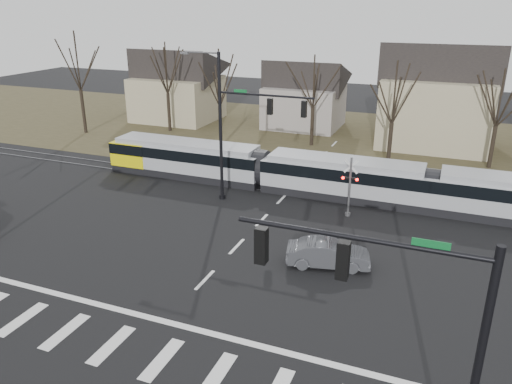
% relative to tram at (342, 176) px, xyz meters
% --- Properties ---
extents(ground, '(140.00, 140.00, 0.00)m').
position_rel_tram_xyz_m(ground, '(-3.80, -16.00, -1.56)').
color(ground, black).
extents(grass_verge, '(140.00, 28.00, 0.01)m').
position_rel_tram_xyz_m(grass_verge, '(-3.80, 16.00, -1.56)').
color(grass_verge, '#38331E').
rests_on(grass_verge, ground).
extents(crosswalk, '(27.00, 2.60, 0.01)m').
position_rel_tram_xyz_m(crosswalk, '(-3.80, -20.00, -1.56)').
color(crosswalk, silver).
rests_on(crosswalk, ground).
extents(stop_line, '(28.00, 0.35, 0.01)m').
position_rel_tram_xyz_m(stop_line, '(-3.80, -17.80, -1.56)').
color(stop_line, silver).
rests_on(stop_line, ground).
extents(lane_dashes, '(0.18, 30.00, 0.01)m').
position_rel_tram_xyz_m(lane_dashes, '(-3.80, -0.00, -1.56)').
color(lane_dashes, silver).
rests_on(lane_dashes, ground).
extents(rail_pair, '(90.00, 1.52, 0.06)m').
position_rel_tram_xyz_m(rail_pair, '(-3.80, -0.20, -1.53)').
color(rail_pair, '#59595E').
rests_on(rail_pair, ground).
extents(tram, '(37.80, 2.81, 2.87)m').
position_rel_tram_xyz_m(tram, '(0.00, 0.00, 0.00)').
color(tram, gray).
rests_on(tram, ground).
extents(sedan, '(3.56, 5.10, 1.45)m').
position_rel_tram_xyz_m(sedan, '(1.61, -10.25, -0.84)').
color(sedan, '#424348').
rests_on(sedan, ground).
extents(signal_pole_near_right, '(6.72, 0.44, 8.00)m').
position_rel_tram_xyz_m(signal_pole_near_right, '(6.31, -22.00, 3.60)').
color(signal_pole_near_right, black).
rests_on(signal_pole_near_right, ground).
extents(signal_pole_far, '(9.28, 0.44, 10.20)m').
position_rel_tram_xyz_m(signal_pole_far, '(-6.21, -3.50, 4.14)').
color(signal_pole_far, black).
rests_on(signal_pole_far, ground).
extents(rail_crossing_signal, '(1.08, 0.36, 4.00)m').
position_rel_tram_xyz_m(rail_crossing_signal, '(1.20, -3.21, 0.32)').
color(rail_crossing_signal, '#59595B').
rests_on(rail_crossing_signal, ground).
extents(tree_row, '(59.20, 7.20, 10.00)m').
position_rel_tram_xyz_m(tree_row, '(-1.80, 10.00, 3.44)').
color(tree_row, black).
rests_on(tree_row, ground).
extents(house_a, '(9.72, 8.64, 8.60)m').
position_rel_tram_xyz_m(house_a, '(-23.80, 18.00, 2.90)').
color(house_a, gray).
rests_on(house_a, ground).
extents(house_b, '(8.64, 7.56, 7.65)m').
position_rel_tram_xyz_m(house_b, '(-8.80, 20.00, 2.41)').
color(house_b, gray).
rests_on(house_b, ground).
extents(house_c, '(10.80, 8.64, 10.10)m').
position_rel_tram_xyz_m(house_c, '(5.20, 17.00, 3.67)').
color(house_c, gray).
rests_on(house_c, ground).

